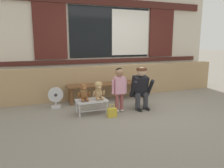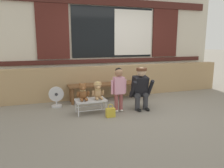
# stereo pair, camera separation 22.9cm
# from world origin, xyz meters

# --- Properties ---
(ground_plane) EXTENTS (60.00, 60.00, 0.00)m
(ground_plane) POSITION_xyz_m (0.00, 0.00, 0.00)
(ground_plane) COLOR gray
(brick_low_wall) EXTENTS (6.40, 0.25, 0.85)m
(brick_low_wall) POSITION_xyz_m (0.00, 1.43, 0.42)
(brick_low_wall) COLOR tan
(brick_low_wall) RESTS_ON ground
(shop_facade) EXTENTS (6.53, 0.26, 3.62)m
(shop_facade) POSITION_xyz_m (0.00, 1.94, 1.81)
(shop_facade) COLOR beige
(shop_facade) RESTS_ON ground
(wooden_bench_long) EXTENTS (2.10, 0.40, 0.44)m
(wooden_bench_long) POSITION_xyz_m (-0.39, 1.06, 0.37)
(wooden_bench_long) COLOR brown
(wooden_bench_long) RESTS_ON ground
(small_display_bench) EXTENTS (0.64, 0.36, 0.30)m
(small_display_bench) POSITION_xyz_m (-1.09, 0.16, 0.27)
(small_display_bench) COLOR silver
(small_display_bench) RESTS_ON ground
(teddy_bear_plain) EXTENTS (0.28, 0.26, 0.36)m
(teddy_bear_plain) POSITION_xyz_m (-1.25, 0.16, 0.46)
(teddy_bear_plain) COLOR brown
(teddy_bear_plain) RESTS_ON small_display_bench
(teddy_bear_with_hat) EXTENTS (0.28, 0.27, 0.36)m
(teddy_bear_with_hat) POSITION_xyz_m (-0.93, 0.16, 0.47)
(teddy_bear_with_hat) COLOR tan
(teddy_bear_with_hat) RESTS_ON small_display_bench
(child_standing) EXTENTS (0.35, 0.18, 0.96)m
(child_standing) POSITION_xyz_m (-0.49, 0.08, 0.59)
(child_standing) COLOR #994C4C
(child_standing) RESTS_ON ground
(adult_crouching) EXTENTS (0.50, 0.49, 0.95)m
(adult_crouching) POSITION_xyz_m (0.04, 0.10, 0.48)
(adult_crouching) COLOR #333338
(adult_crouching) RESTS_ON ground
(handbag_on_ground) EXTENTS (0.18, 0.11, 0.27)m
(handbag_on_ground) POSITION_xyz_m (-0.77, -0.20, 0.10)
(handbag_on_ground) COLOR gold
(handbag_on_ground) RESTS_ON ground
(floor_fan) EXTENTS (0.34, 0.24, 0.48)m
(floor_fan) POSITION_xyz_m (-1.74, 0.85, 0.24)
(floor_fan) COLOR silver
(floor_fan) RESTS_ON ground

